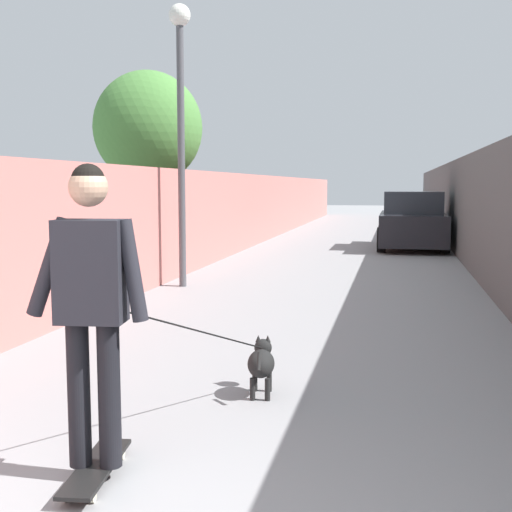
{
  "coord_description": "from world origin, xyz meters",
  "views": [
    {
      "loc": [
        -1.42,
        -1.24,
        1.71
      ],
      "look_at": [
        4.93,
        0.13,
        1.0
      ],
      "focal_mm": 45.46,
      "sensor_mm": 36.0,
      "label": 1
    }
  ],
  "objects_px": {
    "lamp_post": "(181,98)",
    "car_near": "(412,222)",
    "skateboard": "(96,468)",
    "tree_left_mid": "(148,129)",
    "person_skateboarder": "(91,292)",
    "dog": "(261,362)"
  },
  "relations": [
    {
      "from": "lamp_post",
      "to": "car_near",
      "type": "relative_size",
      "value": 1.22
    },
    {
      "from": "lamp_post",
      "to": "skateboard",
      "type": "bearing_deg",
      "value": -165.34
    },
    {
      "from": "skateboard",
      "to": "tree_left_mid",
      "type": "bearing_deg",
      "value": 19.93
    },
    {
      "from": "car_near",
      "to": "lamp_post",
      "type": "bearing_deg",
      "value": 152.53
    },
    {
      "from": "tree_left_mid",
      "to": "skateboard",
      "type": "bearing_deg",
      "value": -160.07
    },
    {
      "from": "person_skateboarder",
      "to": "car_near",
      "type": "distance_m",
      "value": 14.79
    },
    {
      "from": "tree_left_mid",
      "to": "lamp_post",
      "type": "xyz_separation_m",
      "value": [
        -4.04,
        -2.18,
        0.13
      ]
    },
    {
      "from": "tree_left_mid",
      "to": "person_skateboarder",
      "type": "distance_m",
      "value": 11.93
    },
    {
      "from": "lamp_post",
      "to": "person_skateboarder",
      "type": "xyz_separation_m",
      "value": [
        -7.03,
        -1.84,
        -2.03
      ]
    },
    {
      "from": "person_skateboarder",
      "to": "lamp_post",
      "type": "bearing_deg",
      "value": 14.66
    },
    {
      "from": "tree_left_mid",
      "to": "dog",
      "type": "xyz_separation_m",
      "value": [
        -9.36,
        -4.64,
        -2.74
      ]
    },
    {
      "from": "skateboard",
      "to": "dog",
      "type": "distance_m",
      "value": 1.83
    },
    {
      "from": "tree_left_mid",
      "to": "dog",
      "type": "distance_m",
      "value": 10.8
    },
    {
      "from": "person_skateboarder",
      "to": "car_near",
      "type": "bearing_deg",
      "value": -8.23
    },
    {
      "from": "lamp_post",
      "to": "tree_left_mid",
      "type": "bearing_deg",
      "value": 28.29
    },
    {
      "from": "tree_left_mid",
      "to": "dog",
      "type": "relative_size",
      "value": 2.17
    },
    {
      "from": "lamp_post",
      "to": "car_near",
      "type": "xyz_separation_m",
      "value": [
        7.61,
        -3.96,
        -2.43
      ]
    },
    {
      "from": "tree_left_mid",
      "to": "car_near",
      "type": "height_order",
      "value": "tree_left_mid"
    },
    {
      "from": "tree_left_mid",
      "to": "car_near",
      "type": "distance_m",
      "value": 7.46
    },
    {
      "from": "tree_left_mid",
      "to": "car_near",
      "type": "xyz_separation_m",
      "value": [
        3.57,
        -6.13,
        -2.3
      ]
    },
    {
      "from": "skateboard",
      "to": "car_near",
      "type": "height_order",
      "value": "car_near"
    },
    {
      "from": "lamp_post",
      "to": "dog",
      "type": "xyz_separation_m",
      "value": [
        -5.32,
        -2.46,
        -2.87
      ]
    }
  ]
}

